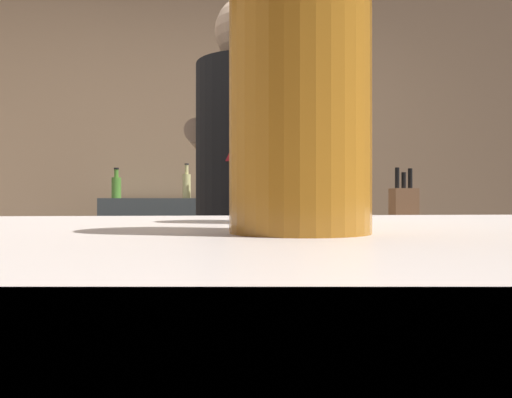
{
  "coord_description": "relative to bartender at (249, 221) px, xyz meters",
  "views": [
    {
      "loc": [
        0.06,
        -1.37,
        1.06
      ],
      "look_at": [
        0.13,
        -0.75,
        1.07
      ],
      "focal_mm": 34.68,
      "sensor_mm": 36.0,
      "label": 1
    }
  ],
  "objects": [
    {
      "name": "wall_back",
      "position": [
        -0.21,
        1.99,
        0.35
      ],
      "size": [
        5.2,
        0.1,
        2.7
      ],
      "primitive_type": "cube",
      "color": "#9B7B5A",
      "rests_on": "ground"
    },
    {
      "name": "prep_counter",
      "position": [
        0.14,
        0.45,
        -0.54
      ],
      "size": [
        2.1,
        0.6,
        0.92
      ],
      "primitive_type": "cube",
      "color": "brown",
      "rests_on": "ground"
    },
    {
      "name": "back_shelf",
      "position": [
        -0.3,
        1.71,
        -0.46
      ],
      "size": [
        0.99,
        0.36,
        1.08
      ],
      "primitive_type": "cube",
      "color": "#383F40",
      "rests_on": "ground"
    },
    {
      "name": "bartender",
      "position": [
        0.0,
        0.0,
        0.0
      ],
      "size": [
        0.44,
        0.52,
        1.72
      ],
      "rotation": [
        0.0,
        0.0,
        1.5
      ],
      "color": "#2C2635",
      "rests_on": "ground"
    },
    {
      "name": "knife_block",
      "position": [
        0.68,
        0.37,
        0.02
      ],
      "size": [
        0.1,
        0.08,
        0.29
      ],
      "color": "#8D6240",
      "rests_on": "prep_counter"
    },
    {
      "name": "mixing_bowl",
      "position": [
        -0.41,
        0.34,
        -0.05
      ],
      "size": [
        0.21,
        0.21,
        0.06
      ],
      "primitive_type": "cylinder",
      "color": "slate",
      "rests_on": "prep_counter"
    },
    {
      "name": "chefs_knife",
      "position": [
        0.28,
        0.4,
        -0.08
      ],
      "size": [
        0.24,
        0.07,
        0.01
      ],
      "primitive_type": "cube",
      "rotation": [
        0.0,
        0.0,
        0.17
      ],
      "color": "silver",
      "rests_on": "prep_counter"
    },
    {
      "name": "pint_glass_near",
      "position": [
        -0.07,
        -1.2,
        0.12
      ],
      "size": [
        0.07,
        0.07,
        0.14
      ],
      "color": "#DCB654",
      "rests_on": "bar_counter"
    },
    {
      "name": "pint_glass_far",
      "position": [
        -0.1,
        -1.32,
        0.12
      ],
      "size": [
        0.08,
        0.08,
        0.14
      ],
      "color": "#AC6B1E",
      "rests_on": "bar_counter"
    },
    {
      "name": "bottle_olive_oil",
      "position": [
        -0.16,
        1.65,
        0.17
      ],
      "size": [
        0.06,
        0.06,
        0.21
      ],
      "color": "#D9C981",
      "rests_on": "back_shelf"
    },
    {
      "name": "bottle_soy",
      "position": [
        -0.25,
        1.72,
        0.17
      ],
      "size": [
        0.05,
        0.05,
        0.23
      ],
      "color": "#D1CB84",
      "rests_on": "back_shelf"
    },
    {
      "name": "bottle_hot_sauce",
      "position": [
        0.14,
        1.69,
        0.15
      ],
      "size": [
        0.07,
        0.07,
        0.18
      ],
      "color": "#D4D37F",
      "rests_on": "back_shelf"
    },
    {
      "name": "bottle_vinegar",
      "position": [
        -0.7,
        1.69,
        0.16
      ],
      "size": [
        0.06,
        0.06,
        0.2
      ],
      "color": "#4C8630",
      "rests_on": "back_shelf"
    }
  ]
}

